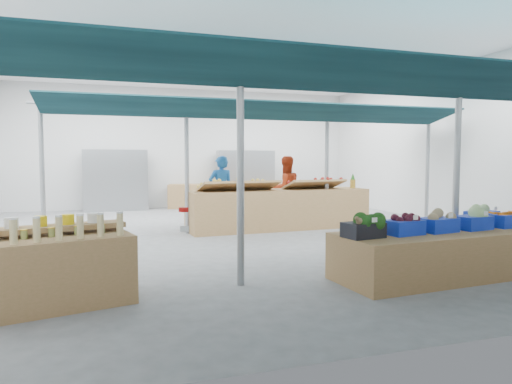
# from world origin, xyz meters

# --- Properties ---
(floor) EXTENTS (13.00, 13.00, 0.00)m
(floor) POSITION_xyz_m (0.00, 0.00, 0.00)
(floor) COLOR #606062
(floor) RESTS_ON ground
(hall) EXTENTS (13.00, 13.00, 13.00)m
(hall) POSITION_xyz_m (0.00, 1.44, 2.65)
(hall) COLOR silver
(hall) RESTS_ON ground
(pole_grid) EXTENTS (10.00, 4.60, 3.00)m
(pole_grid) POSITION_xyz_m (0.75, -1.75, 1.81)
(pole_grid) COLOR gray
(pole_grid) RESTS_ON floor
(awnings) EXTENTS (9.50, 7.08, 0.30)m
(awnings) POSITION_xyz_m (0.75, -1.75, 2.78)
(awnings) COLOR black
(awnings) RESTS_ON pole_grid
(back_shelving_left) EXTENTS (2.00, 0.50, 2.00)m
(back_shelving_left) POSITION_xyz_m (-2.50, 6.00, 1.00)
(back_shelving_left) COLOR #B23F33
(back_shelving_left) RESTS_ON floor
(back_shelving_right) EXTENTS (2.00, 0.50, 2.00)m
(back_shelving_right) POSITION_xyz_m (2.00, 6.00, 1.00)
(back_shelving_right) COLOR #B23F33
(back_shelving_right) RESTS_ON floor
(bottle_shelf) EXTENTS (1.95, 1.45, 1.08)m
(bottle_shelf) POSITION_xyz_m (-3.34, -4.21, 0.44)
(bottle_shelf) COLOR olive
(bottle_shelf) RESTS_ON floor
(veg_counter) EXTENTS (3.46, 1.38, 0.66)m
(veg_counter) POSITION_xyz_m (1.98, -4.45, 0.33)
(veg_counter) COLOR olive
(veg_counter) RESTS_ON floor
(fruit_counter) EXTENTS (4.53, 1.32, 0.96)m
(fruit_counter) POSITION_xyz_m (1.27, 0.59, 0.48)
(fruit_counter) COLOR olive
(fruit_counter) RESTS_ON floor
(far_counter) EXTENTS (4.73, 2.12, 0.84)m
(far_counter) POSITION_xyz_m (1.54, 5.70, 0.42)
(far_counter) COLOR olive
(far_counter) RESTS_ON floor
(crate_stack) EXTENTS (0.54, 0.48, 0.54)m
(crate_stack) POSITION_xyz_m (4.88, -2.71, 0.27)
(crate_stack) COLOR #102CB5
(crate_stack) RESTS_ON floor
(vendor_left) EXTENTS (0.68, 0.47, 1.79)m
(vendor_left) POSITION_xyz_m (0.07, 1.69, 0.89)
(vendor_left) COLOR #164F90
(vendor_left) RESTS_ON floor
(vendor_right) EXTENTS (0.91, 0.73, 1.79)m
(vendor_right) POSITION_xyz_m (1.87, 1.69, 0.89)
(vendor_right) COLOR #AB3215
(vendor_right) RESTS_ON floor
(crate_broccoli) EXTENTS (0.55, 0.44, 0.35)m
(crate_broccoli) POSITION_xyz_m (0.52, -4.57, 0.82)
(crate_broccoli) COLOR black
(crate_broccoli) RESTS_ON veg_counter
(crate_beets) EXTENTS (0.55, 0.44, 0.29)m
(crate_beets) POSITION_xyz_m (1.18, -4.52, 0.79)
(crate_beets) COLOR #102CB5
(crate_beets) RESTS_ON veg_counter
(crate_celeriac) EXTENTS (0.55, 0.44, 0.31)m
(crate_celeriac) POSITION_xyz_m (1.79, -4.47, 0.80)
(crate_celeriac) COLOR #102CB5
(crate_celeriac) RESTS_ON veg_counter
(crate_cabbage) EXTENTS (0.55, 0.44, 0.35)m
(crate_cabbage) POSITION_xyz_m (2.44, -4.42, 0.82)
(crate_cabbage) COLOR #102CB5
(crate_cabbage) RESTS_ON veg_counter
(crate_carrots) EXTENTS (0.55, 0.44, 0.29)m
(crate_carrots) POSITION_xyz_m (3.10, -4.37, 0.77)
(crate_carrots) COLOR #102CB5
(crate_carrots) RESTS_ON veg_counter
(sparrow) EXTENTS (0.12, 0.09, 0.11)m
(sparrow) POSITION_xyz_m (0.38, -4.69, 0.91)
(sparrow) COLOR brown
(sparrow) RESTS_ON crate_broccoli
(pole_ribbon) EXTENTS (0.12, 0.12, 0.28)m
(pole_ribbon) POSITION_xyz_m (-1.83, -4.51, 1.08)
(pole_ribbon) COLOR red
(pole_ribbon) RESTS_ON pole_grid
(apple_heap_yellow) EXTENTS (1.97, 0.91, 0.27)m
(apple_heap_yellow) POSITION_xyz_m (0.21, 0.42, 1.12)
(apple_heap_yellow) COLOR #997247
(apple_heap_yellow) RESTS_ON fruit_counter
(apple_heap_red) EXTENTS (1.57, 0.87, 0.27)m
(apple_heap_red) POSITION_xyz_m (2.18, 0.53, 1.12)
(apple_heap_red) COLOR #997247
(apple_heap_red) RESTS_ON fruit_counter
(pineapple) EXTENTS (0.14, 0.14, 0.39)m
(pineapple) POSITION_xyz_m (3.29, 0.60, 1.14)
(pineapple) COLOR #8C6019
(pineapple) RESTS_ON fruit_counter
(crate_extra) EXTENTS (0.59, 0.49, 0.32)m
(crate_extra) POSITION_xyz_m (3.07, -3.95, 0.81)
(crate_extra) COLOR #102CB5
(crate_extra) RESTS_ON veg_counter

